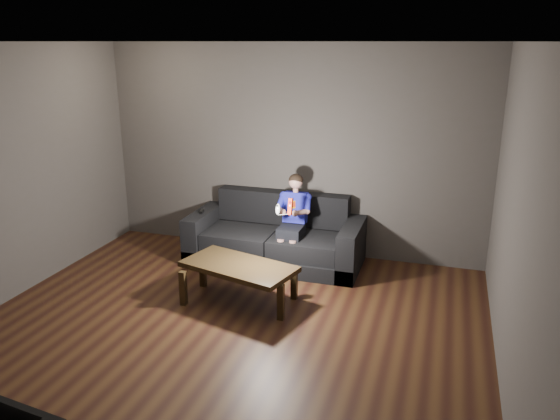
% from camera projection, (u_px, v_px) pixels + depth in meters
% --- Properties ---
extents(floor, '(5.00, 5.00, 0.00)m').
position_uv_depth(floor, '(216.00, 341.00, 5.13)').
color(floor, black).
rests_on(floor, ground).
extents(back_wall, '(5.00, 0.04, 2.70)m').
position_uv_depth(back_wall, '(291.00, 151.00, 7.01)').
color(back_wall, '#403C38').
rests_on(back_wall, ground).
extents(right_wall, '(0.04, 5.00, 2.70)m').
position_uv_depth(right_wall, '(521.00, 233.00, 4.02)').
color(right_wall, '#403C38').
rests_on(right_wall, ground).
extents(ceiling, '(5.00, 5.00, 0.02)m').
position_uv_depth(ceiling, '(204.00, 41.00, 4.33)').
color(ceiling, white).
rests_on(ceiling, back_wall).
extents(sofa, '(2.17, 0.94, 0.84)m').
position_uv_depth(sofa, '(276.00, 241.00, 6.92)').
color(sofa, black).
rests_on(sofa, floor).
extents(child, '(0.43, 0.52, 1.05)m').
position_uv_depth(child, '(293.00, 213.00, 6.67)').
color(child, black).
rests_on(child, sofa).
extents(wii_remote_red, '(0.06, 0.08, 0.20)m').
position_uv_depth(wii_remote_red, '(290.00, 206.00, 6.22)').
color(wii_remote_red, red).
rests_on(wii_remote_red, child).
extents(nunchuk_white, '(0.06, 0.08, 0.14)m').
position_uv_depth(nunchuk_white, '(278.00, 209.00, 6.28)').
color(nunchuk_white, white).
rests_on(nunchuk_white, child).
extents(wii_remote_black, '(0.08, 0.15, 0.03)m').
position_uv_depth(wii_remote_black, '(202.00, 211.00, 7.03)').
color(wii_remote_black, black).
rests_on(wii_remote_black, sofa).
extents(coffee_table, '(1.31, 0.89, 0.44)m').
position_uv_depth(coffee_table, '(239.00, 269.00, 5.81)').
color(coffee_table, black).
rests_on(coffee_table, floor).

